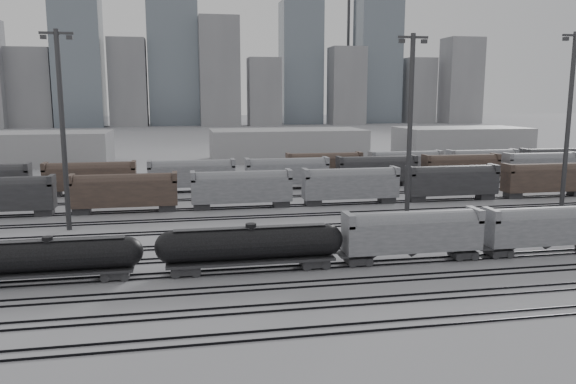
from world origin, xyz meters
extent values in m
plane|color=#B6B6BB|center=(0.00, 0.00, 0.00)|extent=(900.00, 900.00, 0.00)
cube|color=black|center=(0.00, -14.72, 0.08)|extent=(220.00, 0.07, 0.16)
cube|color=black|center=(0.00, -13.28, 0.08)|extent=(220.00, 0.07, 0.16)
cube|color=black|center=(0.00, -9.72, 0.08)|extent=(220.00, 0.07, 0.16)
cube|color=black|center=(0.00, -8.28, 0.08)|extent=(220.00, 0.07, 0.16)
cube|color=black|center=(0.00, -4.72, 0.08)|extent=(220.00, 0.07, 0.16)
cube|color=black|center=(0.00, -3.28, 0.08)|extent=(220.00, 0.07, 0.16)
cube|color=black|center=(0.00, 0.28, 0.08)|extent=(220.00, 0.07, 0.16)
cube|color=black|center=(0.00, 1.72, 0.08)|extent=(220.00, 0.07, 0.16)
cube|color=black|center=(0.00, 5.28, 0.08)|extent=(220.00, 0.07, 0.16)
cube|color=black|center=(0.00, 6.72, 0.08)|extent=(220.00, 0.07, 0.16)
cube|color=black|center=(0.00, 10.28, 0.08)|extent=(220.00, 0.07, 0.16)
cube|color=black|center=(0.00, 11.72, 0.08)|extent=(220.00, 0.07, 0.16)
cube|color=black|center=(0.00, 17.28, 0.08)|extent=(220.00, 0.07, 0.16)
cube|color=black|center=(0.00, 18.72, 0.08)|extent=(220.00, 0.07, 0.16)
cube|color=black|center=(0.00, 24.28, 0.08)|extent=(220.00, 0.07, 0.16)
cube|color=black|center=(0.00, 25.72, 0.08)|extent=(220.00, 0.07, 0.16)
cube|color=black|center=(0.00, 31.28, 0.08)|extent=(220.00, 0.07, 0.16)
cube|color=black|center=(0.00, 32.72, 0.08)|extent=(220.00, 0.07, 0.16)
cube|color=black|center=(0.00, 39.28, 0.08)|extent=(220.00, 0.07, 0.16)
cube|color=black|center=(0.00, 40.72, 0.08)|extent=(220.00, 0.07, 0.16)
cube|color=black|center=(0.00, 47.28, 0.08)|extent=(220.00, 0.07, 0.16)
cube|color=black|center=(0.00, 48.72, 0.08)|extent=(220.00, 0.07, 0.16)
cube|color=black|center=(0.00, 55.28, 0.08)|extent=(220.00, 0.07, 0.16)
cube|color=black|center=(0.00, 56.72, 0.08)|extent=(220.00, 0.07, 0.16)
cube|color=#262629|center=(-24.08, 1.00, 0.52)|extent=(2.47, 1.99, 0.66)
cube|color=#262629|center=(-29.78, 1.00, 1.00)|extent=(14.72, 2.56, 0.24)
cylinder|color=black|center=(-29.78, 1.00, 2.52)|extent=(13.77, 2.75, 2.75)
sphere|color=black|center=(-22.89, 1.00, 2.52)|extent=(2.75, 2.75, 2.75)
cylinder|color=black|center=(-29.78, 1.00, 4.04)|extent=(0.95, 0.95, 0.47)
cube|color=#262629|center=(-29.78, 1.00, 3.94)|extent=(13.30, 0.85, 0.06)
cube|color=#262629|center=(-17.74, 1.00, 0.57)|extent=(2.70, 2.18, 0.73)
cube|color=#262629|center=(-5.27, 1.00, 0.57)|extent=(2.70, 2.18, 0.73)
cube|color=#262629|center=(-11.50, 1.00, 1.09)|extent=(16.11, 2.81, 0.26)
cylinder|color=black|center=(-11.50, 1.00, 2.75)|extent=(15.07, 3.01, 3.01)
sphere|color=black|center=(-19.04, 1.00, 2.75)|extent=(3.01, 3.01, 3.01)
sphere|color=black|center=(-3.97, 1.00, 2.75)|extent=(3.01, 3.01, 3.01)
cylinder|color=black|center=(-11.50, 1.00, 4.42)|extent=(1.04, 1.04, 0.52)
cube|color=#262629|center=(-11.50, 1.00, 4.31)|extent=(14.55, 0.94, 0.06)
cube|color=#262629|center=(-0.75, 1.00, 0.52)|extent=(2.46, 1.98, 0.66)
cube|color=#262629|center=(10.59, 1.00, 0.52)|extent=(2.46, 1.98, 0.66)
cube|color=gray|center=(4.92, 1.00, 2.74)|extent=(14.18, 2.84, 3.02)
cylinder|color=gray|center=(4.92, 1.00, 3.88)|extent=(12.85, 2.74, 2.74)
cube|color=gray|center=(-1.89, 1.00, 4.63)|extent=(0.66, 2.84, 1.32)
cube|color=gray|center=(11.72, 1.00, 4.63)|extent=(0.66, 2.84, 1.32)
cone|color=#262629|center=(4.92, 1.00, 0.90)|extent=(2.27, 2.27, 0.85)
cube|color=#262629|center=(14.63, 1.00, 0.51)|extent=(2.39, 1.93, 0.64)
cube|color=gray|center=(20.15, 1.00, 2.67)|extent=(13.79, 2.76, 2.94)
cylinder|color=gray|center=(20.15, 1.00, 3.77)|extent=(12.51, 2.67, 2.67)
cube|color=gray|center=(13.53, 1.00, 4.51)|extent=(0.64, 2.76, 1.29)
cone|color=#262629|center=(20.15, 1.00, 0.87)|extent=(2.21, 2.21, 0.83)
cylinder|color=#323235|center=(-31.95, 22.17, 12.27)|extent=(0.63, 0.63, 24.55)
cube|color=#323235|center=(-31.95, 22.17, 24.06)|extent=(3.93, 0.29, 0.29)
cube|color=#323235|center=(-33.42, 22.17, 23.57)|extent=(0.69, 0.49, 0.49)
cube|color=#323235|center=(-30.48, 22.17, 23.57)|extent=(0.69, 0.49, 0.49)
cylinder|color=#323235|center=(10.77, 16.31, 12.15)|extent=(0.62, 0.62, 24.29)
cube|color=#323235|center=(10.77, 16.31, 23.81)|extent=(3.89, 0.29, 0.29)
cube|color=#323235|center=(9.31, 16.31, 23.32)|extent=(0.68, 0.49, 0.49)
cube|color=#323235|center=(12.22, 16.31, 23.32)|extent=(0.68, 0.49, 0.49)
cylinder|color=#323235|center=(36.81, 20.87, 12.76)|extent=(0.65, 0.65, 25.51)
cube|color=#323235|center=(36.81, 20.87, 25.00)|extent=(4.08, 0.31, 0.31)
cube|color=#323235|center=(35.28, 20.87, 24.49)|extent=(0.71, 0.51, 0.51)
cube|color=brown|center=(-26.00, 32.00, 2.80)|extent=(15.00, 3.00, 5.60)
cube|color=gray|center=(-9.00, 32.00, 2.80)|extent=(15.00, 3.00, 5.60)
cube|color=gray|center=(8.00, 32.00, 2.80)|extent=(15.00, 3.00, 5.60)
cube|color=#262629|center=(25.00, 32.00, 2.80)|extent=(15.00, 3.00, 5.60)
cube|color=brown|center=(42.00, 32.00, 2.80)|extent=(15.00, 3.00, 5.60)
cube|color=brown|center=(-33.00, 48.00, 2.80)|extent=(15.00, 3.00, 5.60)
cube|color=gray|center=(-16.00, 48.00, 2.80)|extent=(15.00, 3.00, 5.60)
cube|color=gray|center=(1.00, 48.00, 2.80)|extent=(15.00, 3.00, 5.60)
cube|color=#262629|center=(18.00, 48.00, 2.80)|extent=(15.00, 3.00, 5.60)
cube|color=brown|center=(35.00, 48.00, 2.80)|extent=(15.00, 3.00, 5.60)
cube|color=gray|center=(52.00, 48.00, 2.80)|extent=(15.00, 3.00, 5.60)
cube|color=brown|center=(10.00, 56.00, 2.80)|extent=(15.00, 3.00, 5.60)
cube|color=gray|center=(27.00, 56.00, 2.80)|extent=(15.00, 3.00, 5.60)
cube|color=gray|center=(44.00, 56.00, 2.80)|extent=(15.00, 3.00, 5.60)
cube|color=#262629|center=(61.00, 56.00, 2.80)|extent=(15.00, 3.00, 5.60)
cube|color=#9A9A9C|center=(-60.00, 95.00, 4.00)|extent=(50.00, 18.00, 8.00)
cube|color=#9A9A9C|center=(10.00, 95.00, 4.00)|extent=(40.00, 18.00, 8.00)
cube|color=#9A9A9C|center=(60.00, 95.00, 4.00)|extent=(35.00, 18.00, 8.00)
cube|color=gray|center=(-95.00, 280.00, 21.00)|extent=(22.00, 17.60, 42.00)
cube|color=slate|center=(-70.00, 280.00, 40.00)|extent=(25.00, 20.00, 80.00)
cube|color=gray|center=(-45.00, 280.00, 24.00)|extent=(20.00, 16.00, 48.00)
cube|color=slate|center=(-20.00, 280.00, 47.50)|extent=(28.00, 22.40, 95.00)
cube|color=gray|center=(5.00, 280.00, 30.00)|extent=(22.00, 17.60, 60.00)
cube|color=gray|center=(30.00, 280.00, 19.00)|extent=(18.00, 14.40, 38.00)
cube|color=slate|center=(55.00, 280.00, 36.00)|extent=(24.00, 19.20, 72.00)
cube|color=gray|center=(80.00, 280.00, 22.50)|extent=(20.00, 16.00, 45.00)
cube|color=slate|center=(105.00, 280.00, 44.00)|extent=(26.00, 20.80, 88.00)
cube|color=gray|center=(130.00, 280.00, 20.00)|extent=(18.00, 14.40, 40.00)
cube|color=gray|center=(155.00, 280.00, 26.00)|extent=(22.00, 17.60, 52.00)
cylinder|color=#323235|center=(-30.00, 305.00, 50.00)|extent=(1.80, 1.80, 100.00)
cylinder|color=#323235|center=(90.00, 305.00, 50.00)|extent=(1.80, 1.80, 100.00)
camera|label=1|loc=(-17.89, -50.76, 16.63)|focal=35.00mm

